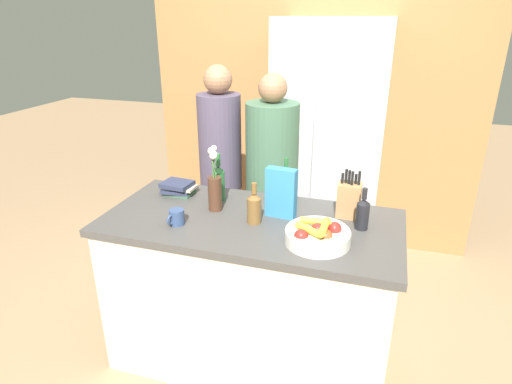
% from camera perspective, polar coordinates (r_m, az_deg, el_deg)
% --- Properties ---
extents(ground_plane, '(14.00, 14.00, 0.00)m').
position_cam_1_polar(ground_plane, '(2.80, -0.61, -20.64)').
color(ground_plane, '#A37F5B').
extents(kitchen_island, '(1.58, 0.75, 0.91)m').
position_cam_1_polar(kitchen_island, '(2.51, -0.66, -13.00)').
color(kitchen_island, silver).
rests_on(kitchen_island, ground_plane).
extents(back_wall_wood, '(2.78, 0.12, 2.60)m').
position_cam_1_polar(back_wall_wood, '(3.73, 7.48, 12.85)').
color(back_wall_wood, '#9E6B3D').
rests_on(back_wall_wood, ground_plane).
extents(refrigerator, '(0.82, 0.62, 1.91)m').
position_cam_1_polar(refrigerator, '(3.42, 9.58, 5.91)').
color(refrigerator, '#B7B7BC').
rests_on(refrigerator, ground_plane).
extents(fruit_bowl, '(0.31, 0.31, 0.12)m').
position_cam_1_polar(fruit_bowl, '(2.05, 8.24, -5.65)').
color(fruit_bowl, silver).
rests_on(fruit_bowl, kitchen_island).
extents(knife_block, '(0.12, 0.10, 0.26)m').
position_cam_1_polar(knife_block, '(2.32, 12.29, -0.97)').
color(knife_block, '#A87A4C').
rests_on(knife_block, kitchen_island).
extents(flower_vase, '(0.08, 0.08, 0.37)m').
position_cam_1_polar(flower_vase, '(2.34, -5.54, 0.69)').
color(flower_vase, '#4C2D1E').
rests_on(flower_vase, kitchen_island).
extents(cereal_box, '(0.17, 0.08, 0.27)m').
position_cam_1_polar(cereal_box, '(2.26, 3.37, -0.12)').
color(cereal_box, teal).
rests_on(cereal_box, kitchen_island).
extents(coffee_mug, '(0.08, 0.11, 0.08)m').
position_cam_1_polar(coffee_mug, '(2.24, -10.56, -3.31)').
color(coffee_mug, '#334770').
rests_on(coffee_mug, kitchen_island).
extents(book_stack, '(0.20, 0.16, 0.08)m').
position_cam_1_polar(book_stack, '(2.61, -10.38, 0.54)').
color(book_stack, '#3D6047').
rests_on(book_stack, kitchen_island).
extents(bottle_oil, '(0.06, 0.06, 0.26)m').
position_cam_1_polar(bottle_oil, '(2.47, 3.99, 1.05)').
color(bottle_oil, '#286633').
rests_on(bottle_oil, kitchen_island).
extents(bottle_vinegar, '(0.07, 0.07, 0.28)m').
position_cam_1_polar(bottle_vinegar, '(2.49, -4.99, 1.38)').
color(bottle_vinegar, '#286633').
rests_on(bottle_vinegar, kitchen_island).
extents(bottle_wine, '(0.07, 0.07, 0.22)m').
position_cam_1_polar(bottle_wine, '(2.21, 14.04, -2.72)').
color(bottle_wine, black).
rests_on(bottle_wine, kitchen_island).
extents(bottle_water, '(0.08, 0.08, 0.22)m').
position_cam_1_polar(bottle_water, '(2.21, -0.25, -2.03)').
color(bottle_water, brown).
rests_on(bottle_water, kitchen_island).
extents(person_at_sink, '(0.29, 0.29, 1.63)m').
position_cam_1_polar(person_at_sink, '(3.01, -4.72, 3.21)').
color(person_at_sink, '#383842').
rests_on(person_at_sink, ground_plane).
extents(person_in_blue, '(0.35, 0.35, 1.59)m').
position_cam_1_polar(person_in_blue, '(2.90, 2.08, 1.75)').
color(person_in_blue, '#383842').
rests_on(person_in_blue, ground_plane).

